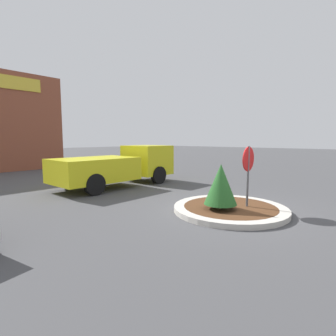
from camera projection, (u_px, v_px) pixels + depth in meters
The scene contains 5 objects.
ground_plane at pixel (230, 211), 8.23m from camera, with size 120.00×120.00×0.00m, color #474749.
traffic_island at pixel (230, 209), 8.22m from camera, with size 3.52×3.52×0.16m.
stop_sign at pixel (248, 166), 8.09m from camera, with size 0.76×0.07×2.05m.
island_shrub at pixel (221, 184), 7.82m from camera, with size 0.98×0.98×1.37m.
utility_truck at pixel (119, 165), 12.67m from camera, with size 5.99×2.34×1.92m.
Camera 1 is at (-7.31, -3.86, 2.27)m, focal length 28.00 mm.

